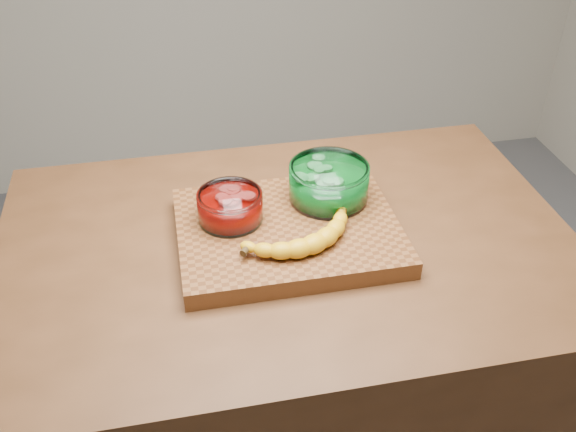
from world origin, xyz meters
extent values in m
cube|color=#4F2E17|center=(0.00, 0.00, 0.45)|extent=(1.20, 0.80, 0.90)
cube|color=brown|center=(0.00, 0.00, 0.92)|extent=(0.45, 0.35, 0.04)
cylinder|color=white|center=(-0.11, 0.04, 0.97)|extent=(0.13, 0.13, 0.06)
cylinder|color=#B10A03|center=(-0.11, 0.04, 0.96)|extent=(0.11, 0.11, 0.04)
cylinder|color=#E04E46|center=(-0.11, 0.04, 0.99)|extent=(0.11, 0.11, 0.02)
cylinder|color=white|center=(0.10, 0.08, 0.98)|extent=(0.17, 0.17, 0.08)
cylinder|color=#0D8424|center=(0.10, 0.08, 0.97)|extent=(0.15, 0.15, 0.05)
cylinder|color=#60CD6A|center=(0.10, 0.08, 1.00)|extent=(0.14, 0.14, 0.02)
camera|label=1|loc=(-0.21, -1.03, 1.72)|focal=40.00mm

